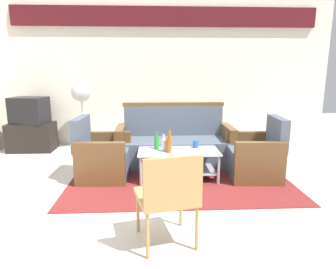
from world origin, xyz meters
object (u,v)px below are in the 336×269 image
at_px(armchair_left, 102,158).
at_px(bottle_clear, 164,145).
at_px(tv_stand, 32,137).
at_px(wicker_chair, 169,193).
at_px(bottle_brown, 169,145).
at_px(television, 29,110).
at_px(cup, 196,144).
at_px(coffee_table, 178,160).
at_px(bottle_green, 157,142).
at_px(bottle_orange, 170,142).
at_px(pedestal_fan, 81,96).
at_px(couch, 175,145).
at_px(armchair_right, 256,157).

bearing_deg(armchair_left, bottle_clear, 83.60).
height_order(tv_stand, wicker_chair, wicker_chair).
bearing_deg(bottle_clear, tv_stand, 145.64).
height_order(bottle_brown, television, television).
bearing_deg(wicker_chair, cup, 61.61).
bearing_deg(armchair_left, bottle_brown, 79.90).
xyz_separation_m(coffee_table, bottle_brown, (-0.14, -0.11, 0.24)).
distance_m(coffee_table, bottle_green, 0.39).
bearing_deg(cup, bottle_brown, -150.34).
bearing_deg(bottle_clear, armchair_left, 171.30).
distance_m(bottle_green, bottle_brown, 0.25).
height_order(bottle_brown, bottle_orange, bottle_brown).
distance_m(coffee_table, pedestal_fan, 2.46).
distance_m(couch, bottle_orange, 0.61).
bearing_deg(pedestal_fan, armchair_left, -68.85).
distance_m(coffee_table, bottle_brown, 0.30).
distance_m(bottle_brown, television, 3.02).
xyz_separation_m(armchair_right, television, (-3.70, 1.61, 0.47)).
bearing_deg(tv_stand, bottle_clear, -34.36).
xyz_separation_m(couch, armchair_left, (-1.05, -0.53, -0.03)).
height_order(couch, bottle_clear, couch).
bearing_deg(armchair_right, bottle_orange, 91.04).
xyz_separation_m(armchair_left, bottle_green, (0.76, -0.01, 0.21)).
distance_m(armchair_left, television, 2.22).
relative_size(armchair_right, bottle_green, 3.49).
xyz_separation_m(armchair_left, bottle_brown, (0.92, -0.20, 0.23)).
xyz_separation_m(couch, armchair_right, (1.10, -0.62, -0.03)).
xyz_separation_m(armchair_left, pedestal_fan, (-0.61, 1.56, 0.73)).
bearing_deg(armchair_left, pedestal_fan, -156.55).
xyz_separation_m(coffee_table, cup, (0.26, 0.12, 0.19)).
xyz_separation_m(armchair_right, bottle_orange, (-1.20, 0.05, 0.23)).
height_order(bottle_clear, pedestal_fan, pedestal_fan).
height_order(bottle_orange, television, television).
bearing_deg(armchair_left, bottle_green, 91.81).
bearing_deg(couch, wicker_chair, 84.40).
bearing_deg(tv_stand, armchair_left, -44.31).
xyz_separation_m(couch, pedestal_fan, (-1.66, 1.04, 0.70)).
bearing_deg(cup, bottle_green, -176.84).
xyz_separation_m(bottle_green, bottle_brown, (0.16, -0.20, 0.01)).
bearing_deg(bottle_green, bottle_orange, -10.13).
bearing_deg(armchair_left, armchair_right, 89.80).
height_order(bottle_green, wicker_chair, wicker_chair).
bearing_deg(armchair_left, cup, 93.35).
relative_size(armchair_right, coffee_table, 0.77).
xyz_separation_m(armchair_left, bottle_orange, (0.95, -0.04, 0.23)).
xyz_separation_m(bottle_green, wicker_chair, (0.08, -1.72, -0.01)).
height_order(cup, tv_stand, tv_stand).
bearing_deg(couch, armchair_right, 150.30).
bearing_deg(pedestal_fan, bottle_brown, -49.20).
bearing_deg(bottle_green, bottle_clear, -53.35).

